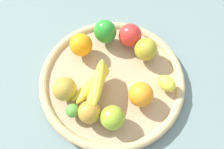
# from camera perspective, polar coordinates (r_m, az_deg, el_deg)

# --- Properties ---
(ground_plane) EXTENTS (2.40, 2.40, 0.00)m
(ground_plane) POSITION_cam_1_polar(r_m,az_deg,el_deg) (0.83, 0.00, -1.89)
(ground_plane) COLOR slate
(ground_plane) RESTS_ON ground
(basket) EXTENTS (0.47, 0.47, 0.04)m
(basket) POSITION_cam_1_polar(r_m,az_deg,el_deg) (0.82, 0.00, -1.31)
(basket) COLOR tan
(basket) RESTS_ON ground_plane
(apple_1) EXTENTS (0.08, 0.08, 0.07)m
(apple_1) POSITION_cam_1_polar(r_m,az_deg,el_deg) (0.71, 0.14, -9.69)
(apple_1) COLOR #8AAD2A
(apple_1) RESTS_ON basket
(banana_bunch) EXTENTS (0.16, 0.11, 0.07)m
(banana_bunch) POSITION_cam_1_polar(r_m,az_deg,el_deg) (0.75, -3.87, -2.15)
(banana_bunch) COLOR yellow
(banana_bunch) RESTS_ON basket
(apple_3) EXTENTS (0.09, 0.09, 0.07)m
(apple_3) POSITION_cam_1_polar(r_m,az_deg,el_deg) (0.82, 7.62, 5.61)
(apple_3) COLOR #A89C28
(apple_3) RESTS_ON basket
(orange_1) EXTENTS (0.09, 0.09, 0.07)m
(orange_1) POSITION_cam_1_polar(r_m,az_deg,el_deg) (0.74, 6.61, -4.41)
(orange_1) COLOR orange
(orange_1) RESTS_ON basket
(apple_2) EXTENTS (0.08, 0.08, 0.07)m
(apple_2) POSITION_cam_1_polar(r_m,az_deg,el_deg) (0.72, -5.11, -8.42)
(apple_2) COLOR #B7862D
(apple_2) RESTS_ON basket
(lime_0) EXTENTS (0.06, 0.06, 0.04)m
(lime_0) POSITION_cam_1_polar(r_m,az_deg,el_deg) (0.74, -8.85, -8.03)
(lime_0) COLOR #529B36
(lime_0) RESTS_ON basket
(apple_0) EXTENTS (0.10, 0.10, 0.08)m
(apple_0) POSITION_cam_1_polar(r_m,az_deg,el_deg) (0.84, 4.08, 8.84)
(apple_0) COLOR red
(apple_0) RESTS_ON basket
(orange_0) EXTENTS (0.10, 0.10, 0.07)m
(orange_0) POSITION_cam_1_polar(r_m,az_deg,el_deg) (0.83, -6.96, 6.64)
(orange_0) COLOR orange
(orange_0) RESTS_ON basket
(apple_4) EXTENTS (0.10, 0.10, 0.07)m
(apple_4) POSITION_cam_1_polar(r_m,az_deg,el_deg) (0.75, -10.57, -3.24)
(apple_4) COLOR #AE9030
(apple_4) RESTS_ON basket
(lemon_0) EXTENTS (0.05, 0.06, 0.04)m
(lemon_0) POSITION_cam_1_polar(r_m,az_deg,el_deg) (0.78, 12.16, -1.95)
(lemon_0) COLOR yellow
(lemon_0) RESTS_ON basket
(bell_pepper) EXTENTS (0.10, 0.10, 0.09)m
(bell_pepper) POSITION_cam_1_polar(r_m,az_deg,el_deg) (0.84, -1.55, 9.61)
(bell_pepper) COLOR green
(bell_pepper) RESTS_ON basket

